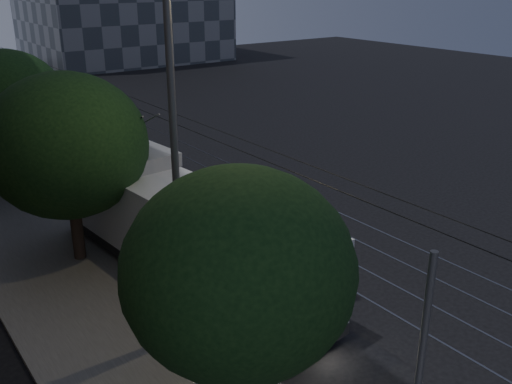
{
  "coord_description": "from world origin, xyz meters",
  "views": [
    {
      "loc": [
        -12.55,
        -14.98,
        10.21
      ],
      "look_at": [
        -0.19,
        1.89,
        2.21
      ],
      "focal_mm": 40.0,
      "sensor_mm": 36.0,
      "label": 1
    }
  ],
  "objects": [
    {
      "name": "car_white_a",
      "position": [
        -3.23,
        14.15,
        0.76
      ],
      "size": [
        3.44,
        4.83,
        1.53
      ],
      "primitive_type": "imported",
      "rotation": [
        0.0,
        0.0,
        -0.41
      ],
      "color": "silver",
      "rests_on": "ground"
    },
    {
      "name": "tree_1",
      "position": [
        -6.5,
        4.59,
        4.56
      ],
      "size": [
        5.76,
        5.76,
        7.16
      ],
      "color": "black",
      "rests_on": "ground"
    },
    {
      "name": "overhead_wires",
      "position": [
        -4.97,
        20.0,
        3.47
      ],
      "size": [
        2.23,
        90.0,
        6.0
      ],
      "color": "black",
      "rests_on": "ground"
    },
    {
      "name": "car_white_c",
      "position": [
        -3.83,
        26.07,
        0.68
      ],
      "size": [
        2.62,
        4.34,
        1.35
      ],
      "primitive_type": "imported",
      "rotation": [
        0.0,
        0.0,
        -0.31
      ],
      "color": "silver",
      "rests_on": "ground"
    },
    {
      "name": "car_white_b",
      "position": [
        -3.5,
        21.7,
        0.71
      ],
      "size": [
        2.64,
        5.14,
        1.43
      ],
      "primitive_type": "imported",
      "rotation": [
        0.0,
        0.0,
        -0.13
      ],
      "color": "silver",
      "rests_on": "ground"
    },
    {
      "name": "tree_0",
      "position": [
        -6.5,
        -6.09,
        4.27
      ],
      "size": [
        5.09,
        5.09,
        6.57
      ],
      "color": "black",
      "rests_on": "ground"
    },
    {
      "name": "ground",
      "position": [
        0.0,
        0.0,
        0.0
      ],
      "size": [
        120.0,
        120.0,
        0.0
      ],
      "primitive_type": "plane",
      "color": "black",
      "rests_on": "ground"
    },
    {
      "name": "trolleybus",
      "position": [
        -3.94,
        1.25,
        1.82
      ],
      "size": [
        3.92,
        13.29,
        5.63
      ],
      "rotation": [
        0.0,
        0.0,
        0.09
      ],
      "color": "silver",
      "rests_on": "ground"
    },
    {
      "name": "tree_2",
      "position": [
        -6.5,
        12.71,
        4.65
      ],
      "size": [
        5.46,
        5.46,
        7.13
      ],
      "color": "black",
      "rests_on": "ground"
    },
    {
      "name": "pickup_silver",
      "position": [
        -3.12,
        10.13,
        0.85
      ],
      "size": [
        2.95,
        6.16,
        1.69
      ],
      "primitive_type": "imported",
      "rotation": [
        0.0,
        0.0,
        0.02
      ],
      "color": "gray",
      "rests_on": "ground"
    },
    {
      "name": "streetlamp_near",
      "position": [
        -5.37,
        -2.15,
        6.7
      ],
      "size": [
        2.68,
        0.44,
        11.24
      ],
      "color": "#58585A",
      "rests_on": "ground"
    },
    {
      "name": "tram_rails",
      "position": [
        2.5,
        20.0,
        0.01
      ],
      "size": [
        4.52,
        90.0,
        0.02
      ],
      "color": "gray",
      "rests_on": "ground"
    }
  ]
}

